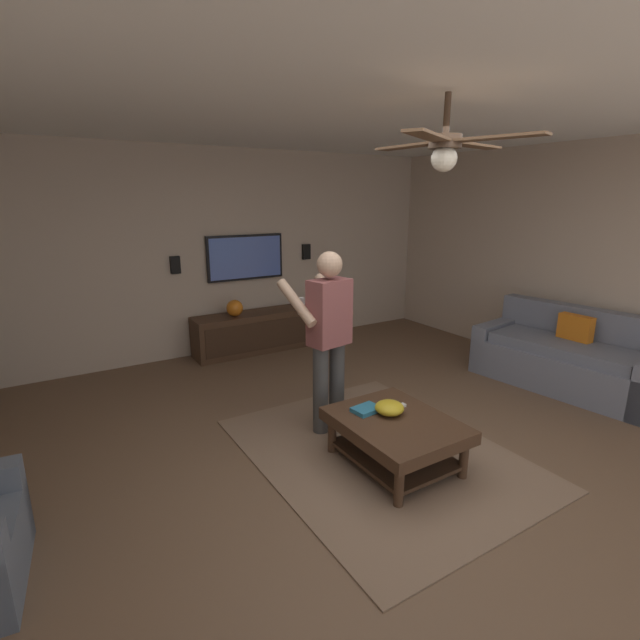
# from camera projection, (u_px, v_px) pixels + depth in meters

# --- Properties ---
(ground_plane) EXTENTS (8.45, 8.45, 0.00)m
(ground_plane) POSITION_uv_depth(u_px,v_px,m) (384.00, 470.00, 3.67)
(ground_plane) COLOR brown
(wall_back_tv) EXTENTS (0.10, 6.89, 2.71)m
(wall_back_tv) POSITION_uv_depth(u_px,v_px,m) (218.00, 253.00, 6.26)
(wall_back_tv) COLOR #BCA893
(wall_back_tv) RESTS_ON ground
(wall_side_window) EXTENTS (7.24, 0.10, 2.71)m
(wall_side_window) POSITION_uv_depth(u_px,v_px,m) (632.00, 266.00, 5.05)
(wall_side_window) COLOR #C6B09B
(wall_side_window) RESTS_ON ground
(ceiling_slab) EXTENTS (7.24, 6.89, 0.10)m
(ceiling_slab) POSITION_uv_depth(u_px,v_px,m) (399.00, 87.00, 2.96)
(ceiling_slab) COLOR white
(area_rug) EXTENTS (2.48, 1.91, 0.01)m
(area_rug) POSITION_uv_depth(u_px,v_px,m) (378.00, 453.00, 3.91)
(area_rug) COLOR #7A604C
(area_rug) RESTS_ON ground
(couch) EXTENTS (1.99, 1.07, 0.87)m
(couch) POSITION_uv_depth(u_px,v_px,m) (568.00, 359.00, 5.23)
(couch) COLOR slate
(couch) RESTS_ON ground
(coffee_table) EXTENTS (1.00, 0.80, 0.40)m
(coffee_table) POSITION_uv_depth(u_px,v_px,m) (395.00, 431.00, 3.67)
(coffee_table) COLOR #422B1C
(coffee_table) RESTS_ON ground
(media_console) EXTENTS (0.45, 1.70, 0.55)m
(media_console) POSITION_uv_depth(u_px,v_px,m) (255.00, 332.00, 6.44)
(media_console) COLOR #422B1C
(media_console) RESTS_ON ground
(tv) EXTENTS (0.05, 1.09, 0.61)m
(tv) POSITION_uv_depth(u_px,v_px,m) (246.00, 257.00, 6.38)
(tv) COLOR black
(person_standing) EXTENTS (0.60, 0.61, 1.64)m
(person_standing) POSITION_uv_depth(u_px,v_px,m) (328.00, 332.00, 4.10)
(person_standing) COLOR #3F3F3F
(person_standing) RESTS_ON ground
(bowl) EXTENTS (0.23, 0.23, 0.11)m
(bowl) POSITION_uv_depth(u_px,v_px,m) (389.00, 408.00, 3.72)
(bowl) COLOR gold
(bowl) RESTS_ON coffee_table
(remote_white) EXTENTS (0.05, 0.15, 0.02)m
(remote_white) POSITION_uv_depth(u_px,v_px,m) (398.00, 407.00, 3.83)
(remote_white) COLOR white
(remote_white) RESTS_ON coffee_table
(book) EXTENTS (0.18, 0.24, 0.04)m
(book) POSITION_uv_depth(u_px,v_px,m) (366.00, 410.00, 3.76)
(book) COLOR teal
(book) RESTS_ON coffee_table
(vase_round) EXTENTS (0.22, 0.22, 0.22)m
(vase_round) POSITION_uv_depth(u_px,v_px,m) (235.00, 308.00, 6.16)
(vase_round) COLOR orange
(vase_round) RESTS_ON media_console
(wall_speaker_left) EXTENTS (0.06, 0.12, 0.22)m
(wall_speaker_left) POSITION_uv_depth(u_px,v_px,m) (306.00, 252.00, 6.88)
(wall_speaker_left) COLOR black
(wall_speaker_right) EXTENTS (0.06, 0.12, 0.22)m
(wall_speaker_right) POSITION_uv_depth(u_px,v_px,m) (175.00, 265.00, 5.92)
(wall_speaker_right) COLOR black
(ceiling_fan) EXTENTS (1.19, 1.16, 0.46)m
(ceiling_fan) POSITION_uv_depth(u_px,v_px,m) (447.00, 147.00, 2.87)
(ceiling_fan) COLOR #4C3828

